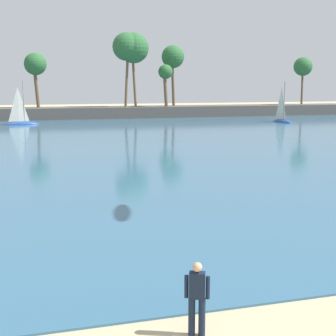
% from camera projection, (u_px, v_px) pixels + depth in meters
% --- Properties ---
extents(sea, '(220.00, 107.84, 0.06)m').
position_uv_depth(sea, '(71.00, 126.00, 63.07)').
color(sea, '#33607F').
rests_on(sea, ground).
extents(palm_headland, '(101.27, 6.50, 13.39)m').
position_uv_depth(palm_headland, '(70.00, 95.00, 75.87)').
color(palm_headland, '#514C47').
rests_on(palm_headland, ground).
extents(person_at_waterline, '(0.51, 0.32, 1.67)m').
position_uv_depth(person_at_waterline, '(197.00, 296.00, 10.46)').
color(person_at_waterline, '#141E33').
rests_on(person_at_waterline, ground).
extents(sailboat_near_shore, '(1.62, 4.35, 6.18)m').
position_uv_depth(sailboat_near_shore, '(282.00, 118.00, 68.85)').
color(sailboat_near_shore, '#234793').
rests_on(sailboat_near_shore, sea).
extents(sailboat_mid_bay, '(4.43, 1.94, 6.20)m').
position_uv_depth(sailboat_mid_bay, '(22.00, 120.00, 64.93)').
color(sailboat_mid_bay, '#234793').
rests_on(sailboat_mid_bay, sea).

